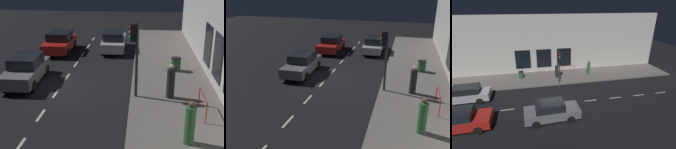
% 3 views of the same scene
% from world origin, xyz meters
% --- Properties ---
extents(ground_plane, '(60.00, 60.00, 0.00)m').
position_xyz_m(ground_plane, '(0.00, 0.00, 0.00)').
color(ground_plane, black).
extents(sidewalk, '(4.50, 32.00, 0.15)m').
position_xyz_m(sidewalk, '(6.25, 0.00, 0.07)').
color(sidewalk, slate).
rests_on(sidewalk, ground).
extents(lane_centre_line, '(0.12, 27.20, 0.01)m').
position_xyz_m(lane_centre_line, '(0.00, -1.00, 0.00)').
color(lane_centre_line, beige).
rests_on(lane_centre_line, ground).
extents(traffic_light, '(0.49, 0.32, 3.83)m').
position_xyz_m(traffic_light, '(4.17, -1.30, 2.74)').
color(traffic_light, '#2D2D30').
rests_on(traffic_light, sidewalk).
extents(parked_car_0, '(2.06, 4.43, 1.58)m').
position_xyz_m(parked_car_0, '(-1.92, 7.36, 0.79)').
color(parked_car_0, red).
rests_on(parked_car_0, ground).
extents(parked_car_1, '(1.92, 4.54, 1.58)m').
position_xyz_m(parked_car_1, '(2.27, 8.13, 0.79)').
color(parked_car_1, '#B7B7BC').
rests_on(parked_car_1, ground).
extents(parked_car_2, '(1.95, 4.45, 1.58)m').
position_xyz_m(parked_car_2, '(-2.14, 0.53, 0.79)').
color(parked_car_2, slate).
rests_on(parked_car_2, ground).
extents(pedestrian_0, '(0.56, 0.56, 1.74)m').
position_xyz_m(pedestrian_0, '(6.38, -5.58, 0.95)').
color(pedestrian_0, '#336B38').
rests_on(pedestrian_0, sidewalk).
extents(pedestrian_1, '(0.46, 0.46, 1.76)m').
position_xyz_m(pedestrian_1, '(6.01, -1.28, 0.95)').
color(pedestrian_1, '#232328').
rests_on(pedestrian_1, sidewalk).
extents(trash_bin, '(0.63, 0.63, 0.85)m').
position_xyz_m(trash_bin, '(6.69, 3.06, 0.58)').
color(trash_bin, '#2D5633').
rests_on(trash_bin, sidewalk).
extents(red_railing, '(0.05, 1.86, 0.97)m').
position_xyz_m(red_railing, '(7.30, -3.03, 0.86)').
color(red_railing, red).
rests_on(red_railing, sidewalk).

